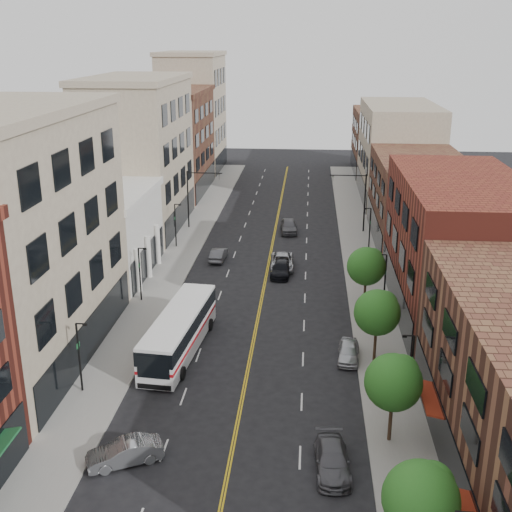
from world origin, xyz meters
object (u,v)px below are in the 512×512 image
(city_bus, at_px, (179,330))
(car_parked_far, at_px, (349,352))
(car_lane_b, at_px, (282,262))
(car_angle_b, at_px, (125,453))
(car_parked_mid, at_px, (332,460))
(car_lane_behind, at_px, (219,254))
(car_lane_a, at_px, (281,269))
(car_lane_c, at_px, (289,226))

(city_bus, relative_size, car_parked_far, 3.24)
(car_lane_b, bearing_deg, car_parked_far, -75.89)
(car_angle_b, distance_m, car_lane_b, 34.17)
(car_parked_far, height_order, car_lane_b, car_lane_b)
(car_parked_mid, height_order, car_lane_behind, car_parked_mid)
(car_parked_mid, xyz_separation_m, car_parked_far, (1.60, 13.25, -0.01))
(car_lane_behind, distance_m, car_lane_b, 7.27)
(car_parked_far, relative_size, car_lane_a, 0.84)
(car_lane_b, bearing_deg, city_bus, -112.23)
(car_lane_b, bearing_deg, car_parked_mid, -85.10)
(car_angle_b, xyz_separation_m, car_lane_a, (7.44, 31.28, -0.03))
(city_bus, height_order, car_lane_behind, city_bus)
(car_parked_mid, bearing_deg, city_bus, 126.48)
(car_angle_b, bearing_deg, city_bus, 151.91)
(city_bus, xyz_separation_m, car_lane_behind, (-0.00, 21.50, -1.20))
(car_parked_mid, relative_size, car_parked_far, 1.19)
(city_bus, height_order, car_lane_a, city_bus)
(car_lane_behind, xyz_separation_m, car_lane_c, (7.24, 11.20, 0.16))
(city_bus, relative_size, car_lane_behind, 3.12)
(city_bus, xyz_separation_m, car_lane_a, (7.00, 17.46, -1.19))
(car_lane_c, bearing_deg, car_lane_b, -95.91)
(city_bus, relative_size, car_lane_b, 2.41)
(car_parked_mid, xyz_separation_m, car_lane_b, (-4.30, 33.00, 0.05))
(car_lane_behind, relative_size, car_lane_a, 0.87)
(car_lane_a, bearing_deg, car_lane_c, 92.48)
(car_lane_a, relative_size, car_lane_b, 0.89)
(car_parked_far, bearing_deg, car_angle_b, -130.25)
(city_bus, bearing_deg, car_lane_c, 82.65)
(city_bus, bearing_deg, car_lane_behind, 95.14)
(car_parked_mid, height_order, car_lane_a, car_lane_a)
(city_bus, distance_m, car_lane_behind, 21.53)
(city_bus, distance_m, car_angle_b, 13.88)
(car_angle_b, bearing_deg, car_lane_a, 140.36)
(car_lane_behind, bearing_deg, car_parked_mid, 110.57)
(car_parked_mid, distance_m, car_lane_b, 33.28)
(car_parked_far, relative_size, car_lane_c, 0.81)
(car_angle_b, bearing_deg, car_lane_c, 144.37)
(city_bus, bearing_deg, car_angle_b, -86.70)
(car_angle_b, bearing_deg, car_lane_behind, 153.03)
(city_bus, xyz_separation_m, car_parked_mid, (11.30, -13.47, -1.19))
(car_parked_far, bearing_deg, car_lane_a, 112.64)
(car_angle_b, distance_m, car_parked_far, 19.04)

